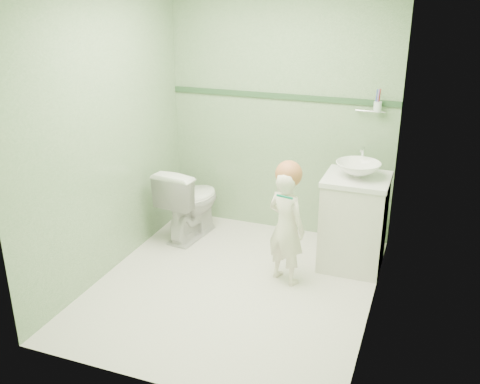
% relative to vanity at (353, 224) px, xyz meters
% --- Properties ---
extents(ground, '(2.50, 2.50, 0.00)m').
position_rel_vanity_xyz_m(ground, '(-0.84, -0.70, -0.40)').
color(ground, silver).
rests_on(ground, ground).
extents(room_shell, '(2.50, 2.54, 2.40)m').
position_rel_vanity_xyz_m(room_shell, '(-0.84, -0.70, 0.80)').
color(room_shell, '#7EA776').
rests_on(room_shell, ground).
extents(trim_stripe, '(2.20, 0.02, 0.05)m').
position_rel_vanity_xyz_m(trim_stripe, '(-0.84, 0.54, 0.95)').
color(trim_stripe, '#305433').
rests_on(trim_stripe, room_shell).
extents(vanity, '(0.52, 0.50, 0.80)m').
position_rel_vanity_xyz_m(vanity, '(0.00, 0.00, 0.00)').
color(vanity, white).
rests_on(vanity, ground).
extents(counter, '(0.54, 0.52, 0.04)m').
position_rel_vanity_xyz_m(counter, '(0.00, 0.00, 0.41)').
color(counter, white).
rests_on(counter, vanity).
extents(basin, '(0.37, 0.37, 0.13)m').
position_rel_vanity_xyz_m(basin, '(0.00, 0.00, 0.49)').
color(basin, white).
rests_on(basin, counter).
extents(faucet, '(0.03, 0.13, 0.18)m').
position_rel_vanity_xyz_m(faucet, '(0.00, 0.19, 0.57)').
color(faucet, silver).
rests_on(faucet, counter).
extents(cup_holder, '(0.26, 0.07, 0.21)m').
position_rel_vanity_xyz_m(cup_holder, '(0.05, 0.48, 0.93)').
color(cup_holder, silver).
rests_on(cup_holder, room_shell).
extents(toilet, '(0.49, 0.76, 0.72)m').
position_rel_vanity_xyz_m(toilet, '(-1.58, 0.05, -0.04)').
color(toilet, white).
rests_on(toilet, ground).
extents(toddler, '(0.42, 0.36, 0.97)m').
position_rel_vanity_xyz_m(toddler, '(-0.48, -0.45, 0.09)').
color(toddler, white).
rests_on(toddler, ground).
extents(hair_cap, '(0.22, 0.22, 0.22)m').
position_rel_vanity_xyz_m(hair_cap, '(-0.48, -0.43, 0.54)').
color(hair_cap, '#B96C40').
rests_on(hair_cap, toddler).
extents(teal_toothbrush, '(0.12, 0.14, 0.08)m').
position_rel_vanity_xyz_m(teal_toothbrush, '(-0.46, -0.60, 0.42)').
color(teal_toothbrush, '#0D8568').
rests_on(teal_toothbrush, toddler).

